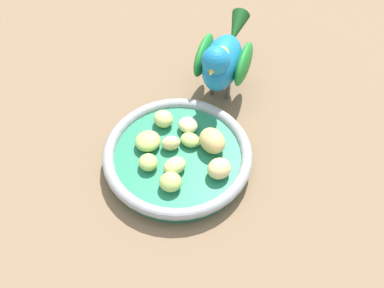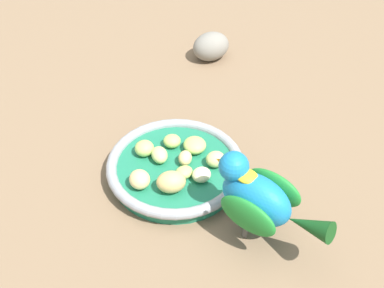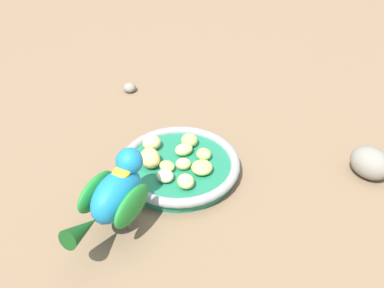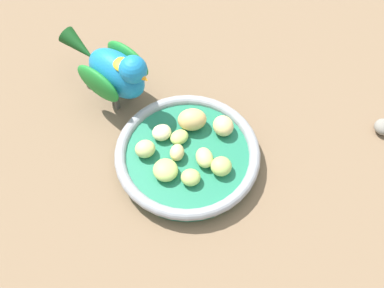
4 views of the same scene
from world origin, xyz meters
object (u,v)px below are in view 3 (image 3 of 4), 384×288
(apple_piece_1, at_px, (183,164))
(parrot, at_px, (115,195))
(apple_piece_3, at_px, (152,143))
(pebble_0, at_px, (130,88))
(apple_piece_8, at_px, (203,167))
(apple_piece_4, at_px, (184,150))
(apple_piece_9, at_px, (167,166))
(feeding_bowl, at_px, (179,166))
(apple_piece_7, at_px, (186,181))
(apple_piece_5, at_px, (204,154))
(rock_large, at_px, (370,163))
(apple_piece_2, at_px, (150,158))
(apple_piece_6, at_px, (189,140))
(apple_piece_0, at_px, (165,176))

(apple_piece_1, bearing_deg, parrot, -152.48)
(apple_piece_3, relative_size, pebble_0, 1.19)
(apple_piece_8, bearing_deg, parrot, -162.97)
(apple_piece_4, height_order, apple_piece_9, apple_piece_4)
(feeding_bowl, bearing_deg, apple_piece_7, -101.38)
(apple_piece_8, bearing_deg, apple_piece_1, 142.34)
(apple_piece_5, distance_m, pebble_0, 0.29)
(apple_piece_8, xyz_separation_m, apple_piece_9, (-0.05, 0.03, -0.00))
(apple_piece_5, distance_m, rock_large, 0.27)
(apple_piece_3, xyz_separation_m, apple_piece_7, (0.02, -0.11, -0.00))
(apple_piece_3, bearing_deg, apple_piece_1, -66.91)
(pebble_0, bearing_deg, apple_piece_2, -99.32)
(feeding_bowl, bearing_deg, apple_piece_6, 49.14)
(feeding_bowl, xyz_separation_m, apple_piece_6, (0.03, 0.04, 0.02))
(apple_piece_4, distance_m, apple_piece_5, 0.03)
(apple_piece_7, distance_m, pebble_0, 0.34)
(apple_piece_1, relative_size, apple_piece_7, 0.89)
(parrot, bearing_deg, apple_piece_9, -3.50)
(apple_piece_4, distance_m, apple_piece_8, 0.05)
(apple_piece_9, bearing_deg, pebble_0, 85.41)
(apple_piece_5, height_order, apple_piece_9, apple_piece_5)
(apple_piece_0, bearing_deg, apple_piece_9, 63.88)
(apple_piece_4, relative_size, parrot, 0.21)
(apple_piece_0, bearing_deg, rock_large, -16.33)
(apple_piece_4, bearing_deg, apple_piece_0, -135.85)
(feeding_bowl, xyz_separation_m, apple_piece_2, (-0.04, 0.01, 0.02))
(apple_piece_6, bearing_deg, apple_piece_5, -78.99)
(apple_piece_4, height_order, apple_piece_5, apple_piece_4)
(apple_piece_3, bearing_deg, apple_piece_5, -39.86)
(apple_piece_5, relative_size, apple_piece_7, 0.94)
(apple_piece_2, xyz_separation_m, rock_large, (0.33, -0.14, -0.01))
(feeding_bowl, height_order, parrot, parrot)
(apple_piece_8, relative_size, apple_piece_9, 1.30)
(apple_piece_0, xyz_separation_m, apple_piece_7, (0.02, -0.03, 0.00))
(apple_piece_5, height_order, rock_large, rock_large)
(parrot, xyz_separation_m, rock_large, (0.41, -0.04, -0.04))
(apple_piece_1, bearing_deg, apple_piece_4, 66.92)
(apple_piece_4, bearing_deg, pebble_0, 93.57)
(apple_piece_1, bearing_deg, apple_piece_0, -157.30)
(apple_piece_7, relative_size, apple_piece_8, 0.80)
(apple_piece_6, relative_size, apple_piece_7, 1.03)
(apple_piece_4, bearing_deg, parrot, -144.62)
(apple_piece_3, bearing_deg, apple_piece_7, -81.32)
(apple_piece_2, bearing_deg, apple_piece_7, -64.56)
(apple_piece_1, relative_size, pebble_0, 0.94)
(pebble_0, bearing_deg, apple_piece_7, -91.83)
(feeding_bowl, bearing_deg, pebble_0, 90.06)
(apple_piece_9, bearing_deg, apple_piece_4, 33.99)
(apple_piece_9, bearing_deg, rock_large, -20.64)
(apple_piece_6, distance_m, parrot, 0.20)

